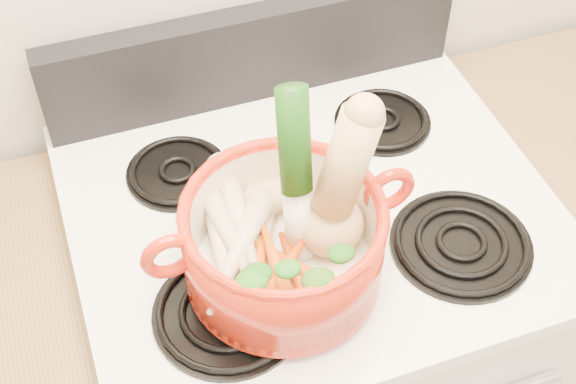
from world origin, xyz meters
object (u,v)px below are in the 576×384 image
object	(u,v)px
stove_body	(306,359)
squash	(333,187)
dutch_oven	(283,244)
leek	(298,178)

from	to	relation	value
stove_body	squash	size ratio (longest dim) A/B	3.62
stove_body	dutch_oven	bearing A→B (deg)	-126.02
dutch_oven	squash	distance (m)	0.11
squash	leek	world-z (taller)	leek
leek	squash	bearing A→B (deg)	-11.04
stove_body	dutch_oven	world-z (taller)	dutch_oven
stove_body	dutch_oven	distance (m)	0.60
stove_body	leek	xyz separation A→B (m)	(-0.06, -0.11, 0.68)
dutch_oven	squash	size ratio (longest dim) A/B	1.14
dutch_oven	leek	distance (m)	0.11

